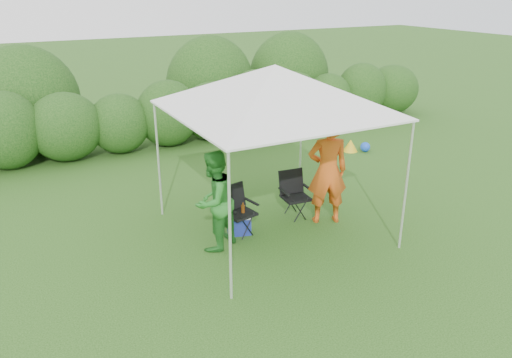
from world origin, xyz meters
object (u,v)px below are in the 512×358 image
chair_left (237,207)px  woman (214,201)px  canopy (275,88)px  man (327,171)px  chair_right (294,191)px  cooler (239,224)px

chair_left → woman: bearing=-161.5°
canopy → man: size_ratio=1.61×
chair_right → woman: bearing=-160.6°
chair_right → man: man is taller
man → cooler: size_ratio=4.17×
canopy → man: canopy is taller
canopy → chair_right: size_ratio=3.67×
cooler → chair_right: bearing=25.5°
woman → canopy: bearing=155.8°
woman → chair_left: bearing=-179.1°
woman → cooler: size_ratio=3.52×
canopy → cooler: canopy is taller
chair_left → cooler: 0.31m
man → cooler: bearing=10.7°
man → cooler: 1.79m
chair_left → cooler: (-0.00, -0.06, -0.30)m
canopy → cooler: size_ratio=6.71×
canopy → chair_right: bearing=28.7°
chair_left → woman: (-0.55, -0.32, 0.34)m
canopy → chair_left: 2.08m
cooler → chair_left: bearing=104.5°
man → woman: (-2.13, 0.04, -0.15)m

